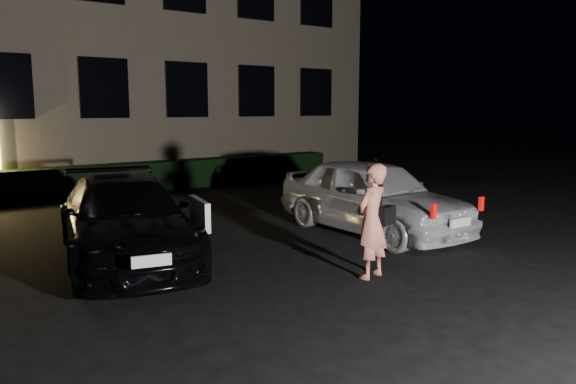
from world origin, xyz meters
TOP-DOWN VIEW (x-y plane):
  - ground at (0.00, 0.00)m, footprint 80.00×80.00m
  - building at (-0.00, 14.99)m, footprint 20.00×8.11m
  - hedge at (0.00, 10.50)m, footprint 15.00×0.70m
  - sedan at (-2.27, 3.46)m, footprint 2.87×4.94m
  - hatch at (2.36, 2.52)m, footprint 1.84×4.36m
  - man at (0.25, 0.40)m, footprint 0.76×0.55m

SIDE VIEW (x-z plane):
  - ground at x=0.00m, z-range 0.00..0.00m
  - hedge at x=0.00m, z-range 0.00..0.85m
  - sedan at x=-2.27m, z-range 0.00..1.34m
  - hatch at x=2.36m, z-range 0.00..1.47m
  - man at x=0.25m, z-range 0.00..1.67m
  - building at x=0.00m, z-range 0.00..12.00m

